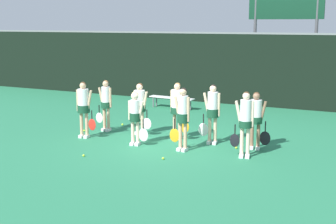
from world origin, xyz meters
TOP-DOWN VIEW (x-y plane):
  - ground_plane at (0.00, 0.00)m, footprint 140.00×140.00m
  - fence_windscreen at (0.00, 7.40)m, footprint 60.00×0.08m
  - scoreboard at (1.44, 8.84)m, footprint 3.29×0.15m
  - bench_courtside at (-2.40, 5.27)m, footprint 2.07×0.53m
  - player_0 at (-2.68, -0.54)m, footprint 0.66×0.39m
  - player_1 at (-0.77, -0.63)m, footprint 0.63×0.33m
  - player_2 at (0.75, -0.60)m, footprint 0.62×0.32m
  - player_3 at (2.52, -0.48)m, footprint 0.61×0.35m
  - player_4 at (-2.57, 0.55)m, footprint 0.61×0.32m
  - player_5 at (-1.30, 0.60)m, footprint 0.67×0.38m
  - player_6 at (0.03, 0.58)m, footprint 0.68×0.41m
  - player_7 at (1.22, 0.49)m, footprint 0.65×0.35m
  - player_8 at (2.54, 0.48)m, footprint 0.67×0.37m
  - tennis_ball_0 at (-1.42, -2.33)m, footprint 0.07×0.07m
  - tennis_ball_1 at (-3.46, 0.63)m, footprint 0.07×0.07m
  - tennis_ball_2 at (2.05, 0.27)m, footprint 0.07×0.07m
  - tennis_ball_3 at (-3.18, 0.12)m, footprint 0.06×0.06m
  - tennis_ball_4 at (0.65, -1.63)m, footprint 0.06×0.06m
  - tennis_ball_5 at (-2.52, 1.48)m, footprint 0.07×0.07m

SIDE VIEW (x-z plane):
  - ground_plane at x=0.00m, z-range 0.00..0.00m
  - tennis_ball_4 at x=0.65m, z-range 0.00..0.06m
  - tennis_ball_3 at x=-3.18m, z-range 0.00..0.06m
  - tennis_ball_0 at x=-1.42m, z-range 0.00..0.07m
  - tennis_ball_2 at x=2.05m, z-range 0.00..0.07m
  - tennis_ball_1 at x=-3.46m, z-range 0.00..0.07m
  - tennis_ball_5 at x=-2.52m, z-range 0.00..0.07m
  - bench_courtside at x=-2.40m, z-range 0.18..0.65m
  - player_1 at x=-0.77m, z-range 0.14..1.74m
  - player_8 at x=2.54m, z-range 0.14..1.79m
  - player_4 at x=-2.57m, z-range 0.14..1.84m
  - player_5 at x=-1.30m, z-range 0.15..1.83m
  - player_2 at x=0.75m, z-range 0.15..1.95m
  - player_7 at x=1.22m, z-range 0.16..1.95m
  - player_0 at x=-2.68m, z-range 0.17..1.94m
  - player_6 at x=0.03m, z-range 0.17..1.93m
  - player_3 at x=2.52m, z-range 0.16..1.95m
  - fence_windscreen at x=0.00m, z-range 0.01..3.18m
  - scoreboard at x=1.44m, z-range 1.36..6.35m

